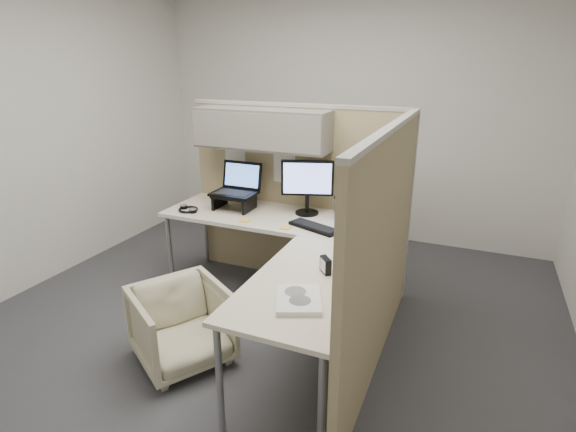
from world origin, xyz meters
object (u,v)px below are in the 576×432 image
at_px(desk, 285,242).
at_px(keyboard, 314,227).
at_px(office_chair, 182,322).
at_px(monitor_left, 307,183).

relative_size(desk, keyboard, 4.70).
xyz_separation_m(desk, keyboard, (0.15, 0.25, 0.05)).
bearing_deg(office_chair, monitor_left, 14.28).
bearing_deg(desk, monitor_left, 93.28).
height_order(desk, monitor_left, monitor_left).
bearing_deg(office_chair, desk, 0.28).
distance_m(office_chair, monitor_left, 1.52).
bearing_deg(monitor_left, desk, -105.22).
bearing_deg(desk, keyboard, 58.90).
relative_size(desk, monitor_left, 4.29).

